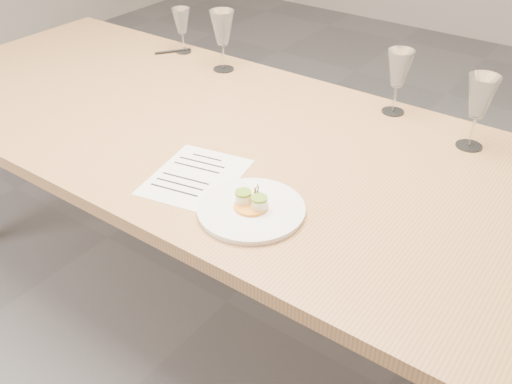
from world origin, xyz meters
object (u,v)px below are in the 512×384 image
Objects in this scene: ballpoint_pen at (173,51)px; wine_glass_2 at (399,70)px; recipe_sheet at (196,177)px; wine_glass_1 at (222,29)px; wine_glass_3 at (480,98)px; dinner_plate at (251,209)px; dining_table at (220,147)px; wine_glass_0 at (182,22)px.

ballpoint_pen is 0.60× the size of wine_glass_2.
wine_glass_1 is at bearing 111.13° from recipe_sheet.
wine_glass_1 is at bearing -58.35° from ballpoint_pen.
wine_glass_2 is at bearing 3.66° from wine_glass_1.
wine_glass_1 reaches higher than wine_glass_3.
dinner_plate is 1.13m from ballpoint_pen.
recipe_sheet is at bearing -57.14° from wine_glass_1.
wine_glass_1 is at bearing 126.96° from dining_table.
recipe_sheet is 0.74m from wine_glass_2.
recipe_sheet is (0.12, -0.25, 0.07)m from dining_table.
dinner_plate reaches higher than ballpoint_pen.
dining_table is 7.48× the size of recipe_sheet.
dinner_plate is at bearing -47.12° from wine_glass_1.
recipe_sheet is 1.47× the size of wine_glass_3.
ballpoint_pen is at bearing 124.72° from recipe_sheet.
dinner_plate is 0.73m from wine_glass_2.
ballpoint_pen is at bearing -178.62° from wine_glass_2.
wine_glass_0 is (0.03, 0.03, 0.12)m from ballpoint_pen.
ballpoint_pen reaches higher than dining_table.
ballpoint_pen is (-0.56, 0.39, 0.07)m from dining_table.
dining_table is at bearing 139.00° from dinner_plate.
wine_glass_0 is (-0.65, 0.68, 0.12)m from recipe_sheet.
wine_glass_3 is (1.19, -0.08, 0.03)m from wine_glass_0.
wine_glass_0 is 1.19m from wine_glass_3.
dining_table is 19.28× the size of ballpoint_pen.
wine_glass_1 is at bearing 177.96° from wine_glass_3.
wine_glass_2 is (0.67, 0.04, -0.01)m from wine_glass_1.
recipe_sheet is 1.54× the size of wine_glass_2.
dining_table is 0.61m from wine_glass_2.
recipe_sheet is at bearing -111.44° from wine_glass_2.
recipe_sheet is 1.45× the size of wine_glass_1.
dining_table is at bearing -89.45° from ballpoint_pen.
dining_table is 10.96× the size of wine_glass_3.
wine_glass_0 is at bearing 168.83° from wine_glass_1.
wine_glass_1 is (0.24, -0.05, 0.03)m from wine_glass_0.
wine_glass_0 reaches higher than recipe_sheet.
wine_glass_2 reaches higher than dinner_plate.
wine_glass_2 reaches higher than dining_table.
wine_glass_3 is at bearing 36.06° from recipe_sheet.
recipe_sheet is at bearing 168.92° from dinner_plate.
wine_glass_1 is (-0.41, 0.63, 0.15)m from recipe_sheet.
wine_glass_1 reaches higher than recipe_sheet.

